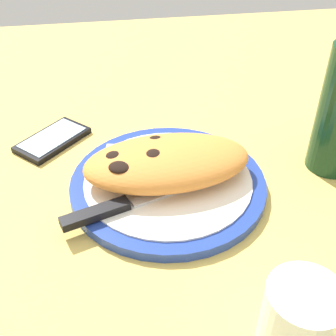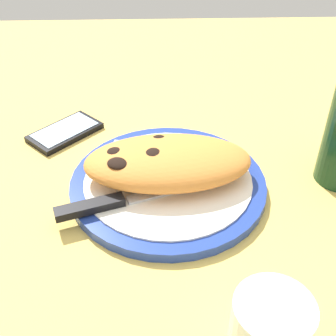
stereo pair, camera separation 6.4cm
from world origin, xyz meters
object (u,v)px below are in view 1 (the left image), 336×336
at_px(calzone, 164,162).
at_px(knife, 115,207).
at_px(smartphone, 53,140).
at_px(water_glass, 298,323).
at_px(plate, 168,184).
at_px(fork, 144,150).

relative_size(calzone, knife, 1.17).
distance_m(knife, smartphone, 0.23).
bearing_deg(water_glass, calzone, -71.53).
distance_m(calzone, knife, 0.10).
bearing_deg(plate, knife, 34.13).
bearing_deg(calzone, plate, 122.18).
height_order(fork, water_glass, water_glass).
relative_size(plate, calzone, 1.17).
distance_m(calzone, water_glass, 0.29).
xyz_separation_m(plate, calzone, (0.00, -0.01, 0.04)).
xyz_separation_m(plate, water_glass, (-0.09, 0.27, 0.03)).
relative_size(calzone, smartphone, 1.85).
bearing_deg(calzone, fork, -71.78).
relative_size(fork, smartphone, 1.15).
distance_m(plate, smartphone, 0.23).
distance_m(fork, knife, 0.14).
distance_m(calzone, smartphone, 0.23).
bearing_deg(knife, fork, -112.55).
height_order(knife, smartphone, knife).
bearing_deg(water_glass, smartphone, -57.90).
height_order(plate, fork, fork).
bearing_deg(calzone, smartphone, -40.15).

